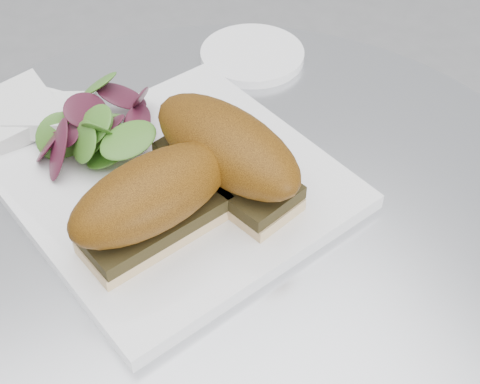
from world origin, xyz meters
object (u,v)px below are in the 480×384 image
(sandwich_left, at_px, (153,201))
(sandwich_right, at_px, (226,152))
(saucer, at_px, (252,55))
(plate, at_px, (177,186))

(sandwich_left, relative_size, sandwich_right, 0.90)
(saucer, bearing_deg, sandwich_right, -122.93)
(plate, relative_size, saucer, 2.23)
(plate, bearing_deg, sandwich_right, -33.93)
(plate, distance_m, sandwich_right, 0.07)
(plate, xyz_separation_m, sandwich_left, (-0.04, -0.06, 0.05))
(sandwich_right, bearing_deg, sandwich_left, -89.20)
(plate, distance_m, saucer, 0.24)
(saucer, bearing_deg, plate, -134.73)
(sandwich_left, height_order, sandwich_right, same)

